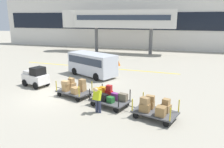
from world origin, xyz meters
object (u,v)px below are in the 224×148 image
object	(u,v)px
baggage_cart_middle	(108,97)
baggage_cart_tail	(155,108)
shuttle_van	(92,63)
safety_cone_near	(119,63)
baggage_cart_lead	(74,88)
baggage_handler	(97,99)
baggage_tug	(36,77)

from	to	relation	value
baggage_cart_middle	baggage_cart_tail	world-z (taller)	baggage_cart_middle
baggage_cart_middle	shuttle_van	xyz separation A→B (m)	(-3.64, 6.40, 0.68)
baggage_cart_middle	safety_cone_near	bearing A→B (deg)	102.01
baggage_cart_middle	safety_cone_near	size ratio (longest dim) A/B	5.60
baggage_cart_lead	shuttle_van	size ratio (longest dim) A/B	0.60
baggage_handler	baggage_cart_lead	bearing A→B (deg)	140.14
safety_cone_near	baggage_cart_middle	bearing A→B (deg)	-77.99
shuttle_van	safety_cone_near	xyz separation A→B (m)	(1.22, 4.97, -0.96)
baggage_tug	shuttle_van	world-z (taller)	shuttle_van
baggage_cart_middle	shuttle_van	bearing A→B (deg)	119.62
baggage_handler	shuttle_van	world-z (taller)	shuttle_van
baggage_handler	shuttle_van	distance (m)	8.36
shuttle_van	baggage_cart_tail	bearing A→B (deg)	-48.37
baggage_tug	safety_cone_near	world-z (taller)	baggage_tug
baggage_cart_lead	baggage_cart_middle	size ratio (longest dim) A/B	1.00
baggage_cart_middle	shuttle_van	size ratio (longest dim) A/B	0.60
baggage_tug	baggage_handler	distance (m)	7.28
baggage_cart_middle	baggage_cart_tail	size ratio (longest dim) A/B	1.00
shuttle_van	safety_cone_near	distance (m)	5.20
baggage_cart_lead	baggage_handler	bearing A→B (deg)	-39.86
baggage_cart_tail	safety_cone_near	size ratio (longest dim) A/B	5.60
baggage_cart_middle	safety_cone_near	xyz separation A→B (m)	(-2.42, 11.37, -0.28)
baggage_tug	baggage_cart_tail	world-z (taller)	baggage_tug
shuttle_van	baggage_cart_middle	bearing A→B (deg)	-60.38
baggage_tug	baggage_cart_middle	distance (m)	7.04
baggage_tug	baggage_cart_middle	xyz separation A→B (m)	(6.72, -2.12, -0.19)
baggage_cart_lead	baggage_cart_tail	world-z (taller)	baggage_cart_lead
baggage_cart_middle	shuttle_van	world-z (taller)	shuttle_van
baggage_cart_tail	safety_cone_near	world-z (taller)	baggage_cart_tail
safety_cone_near	baggage_tug	bearing A→B (deg)	-114.91
baggage_cart_tail	shuttle_van	xyz separation A→B (m)	(-6.58, 7.40, 0.65)
baggage_cart_tail	baggage_handler	xyz separation A→B (m)	(-3.19, -0.24, 0.29)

